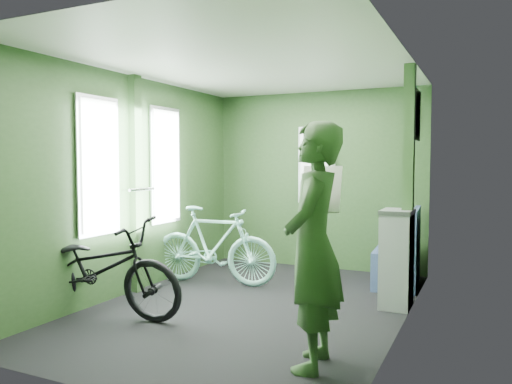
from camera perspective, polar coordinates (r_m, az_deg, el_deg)
room at (r=4.77m, az=-0.71°, el=4.00°), size 4.00×4.02×2.31m
bicycle_black at (r=4.84m, az=-17.48°, el=-13.41°), size 1.73×0.82×0.95m
bicycle_mint at (r=5.79m, az=-4.83°, el=-10.44°), size 1.53×0.62×0.91m
passenger at (r=3.38m, az=6.55°, el=-6.06°), size 0.48×0.73×1.66m
waste_box at (r=4.98m, az=15.78°, el=-7.33°), size 0.28×0.39×0.94m
bench_seat at (r=5.89m, az=16.00°, el=-7.75°), size 0.52×0.86×0.88m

